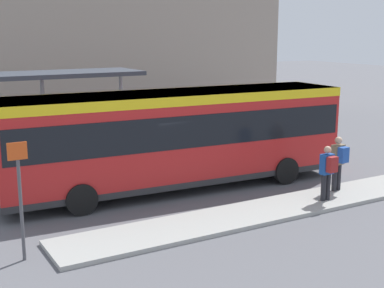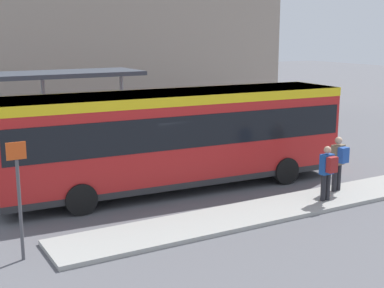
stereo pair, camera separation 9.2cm
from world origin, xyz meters
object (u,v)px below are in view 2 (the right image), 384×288
object	(u,v)px
bicycle_white	(291,129)
platform_sign	(19,196)
city_bus	(177,133)
pedestrian_waiting	(328,170)
bicycle_blue	(298,132)
pedestrian_companion	(339,160)

from	to	relation	value
bicycle_white	platform_sign	size ratio (longest dim) A/B	0.58
city_bus	pedestrian_waiting	size ratio (longest dim) A/B	6.94
bicycle_blue	city_bus	bearing A→B (deg)	112.60
city_bus	bicycle_blue	distance (m)	10.44
pedestrian_waiting	pedestrian_companion	size ratio (longest dim) A/B	0.95
pedestrian_waiting	platform_sign	bearing A→B (deg)	84.87
pedestrian_waiting	platform_sign	size ratio (longest dim) A/B	0.61
city_bus	pedestrian_companion	world-z (taller)	city_bus
pedestrian_companion	bicycle_white	bearing A→B (deg)	-36.67
pedestrian_companion	platform_sign	world-z (taller)	platform_sign
pedestrian_waiting	pedestrian_companion	xyz separation A→B (m)	(1.04, 0.59, 0.05)
pedestrian_waiting	bicycle_white	xyz separation A→B (m)	(6.34, 9.20, -0.74)
pedestrian_companion	platform_sign	bearing A→B (deg)	85.67
pedestrian_waiting	platform_sign	distance (m)	9.04
bicycle_white	platform_sign	xyz separation A→B (m)	(-15.35, -8.74, 1.21)
bicycle_white	platform_sign	bearing A→B (deg)	123.42
pedestrian_waiting	bicycle_white	distance (m)	11.19
city_bus	bicycle_white	distance (m)	11.03
pedestrian_waiting	bicycle_blue	bearing A→B (deg)	-38.19
platform_sign	bicycle_white	bearing A→B (deg)	29.66
bicycle_blue	bicycle_white	distance (m)	0.84
city_bus	pedestrian_companion	distance (m)	5.33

